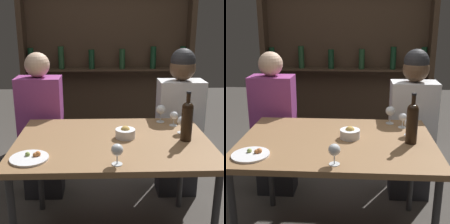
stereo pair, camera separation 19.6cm
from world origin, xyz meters
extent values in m
cube|color=olive|center=(0.00, 0.00, 0.75)|extent=(1.26, 0.89, 0.04)
cylinder|color=#2D2D30|center=(-0.57, 0.39, 0.36)|extent=(0.04, 0.04, 0.73)
cylinder|color=#2D2D30|center=(0.57, 0.39, 0.36)|extent=(0.04, 0.04, 0.73)
cube|color=#38281C|center=(0.00, 1.86, 1.04)|extent=(1.93, 0.02, 2.07)
cube|color=#38281C|center=(-0.96, 1.75, 1.04)|extent=(0.06, 0.18, 2.07)
cube|color=#38281C|center=(0.96, 1.75, 1.04)|extent=(0.06, 0.18, 2.07)
cube|color=#38281C|center=(0.00, 1.75, 0.95)|extent=(1.85, 0.18, 0.02)
cylinder|color=black|center=(-0.88, 1.75, 1.08)|extent=(0.07, 0.07, 0.24)
cylinder|color=#19381E|center=(-0.53, 1.75, 1.09)|extent=(0.07, 0.07, 0.26)
cylinder|color=black|center=(-0.18, 1.75, 1.07)|extent=(0.07, 0.07, 0.22)
cylinder|color=#19381E|center=(0.17, 1.75, 1.07)|extent=(0.07, 0.07, 0.23)
cylinder|color=black|center=(0.53, 1.74, 1.09)|extent=(0.07, 0.07, 0.26)
cylinder|color=black|center=(0.88, 1.75, 1.09)|extent=(0.07, 0.07, 0.25)
cylinder|color=black|center=(0.47, -0.02, 0.88)|extent=(0.07, 0.07, 0.22)
sphere|color=black|center=(0.47, -0.02, 0.99)|extent=(0.07, 0.07, 0.07)
cylinder|color=black|center=(0.47, -0.02, 1.03)|extent=(0.03, 0.03, 0.09)
cylinder|color=black|center=(0.47, -0.02, 1.08)|extent=(0.03, 0.03, 0.01)
cylinder|color=silver|center=(0.48, 0.11, 0.77)|extent=(0.06, 0.06, 0.00)
cylinder|color=silver|center=(0.48, 0.11, 0.80)|extent=(0.01, 0.01, 0.06)
sphere|color=silver|center=(0.48, 0.11, 0.85)|extent=(0.07, 0.07, 0.07)
cylinder|color=silver|center=(0.01, -0.36, 0.77)|extent=(0.06, 0.06, 0.00)
cylinder|color=silver|center=(0.01, -0.36, 0.80)|extent=(0.01, 0.01, 0.06)
sphere|color=silver|center=(0.01, -0.36, 0.85)|extent=(0.07, 0.07, 0.07)
cylinder|color=silver|center=(0.46, 0.27, 0.77)|extent=(0.06, 0.06, 0.00)
cylinder|color=silver|center=(0.46, 0.27, 0.80)|extent=(0.01, 0.01, 0.06)
sphere|color=silver|center=(0.46, 0.27, 0.84)|extent=(0.06, 0.06, 0.06)
cylinder|color=silver|center=(0.38, 0.36, 0.77)|extent=(0.06, 0.06, 0.00)
cylinder|color=silver|center=(0.38, 0.36, 0.81)|extent=(0.01, 0.01, 0.08)
sphere|color=silver|center=(0.38, 0.36, 0.86)|extent=(0.07, 0.07, 0.07)
cylinder|color=white|center=(-0.48, -0.27, 0.77)|extent=(0.22, 0.22, 0.01)
sphere|color=#C67038|center=(-0.44, -0.25, 0.79)|extent=(0.03, 0.03, 0.03)
sphere|color=#99B256|center=(-0.49, -0.25, 0.79)|extent=(0.03, 0.03, 0.03)
sphere|color=#C67038|center=(-0.45, -0.26, 0.79)|extent=(0.03, 0.03, 0.03)
cylinder|color=white|center=(0.09, 0.04, 0.79)|extent=(0.13, 0.13, 0.06)
sphere|color=gold|center=(0.09, 0.04, 0.81)|extent=(0.07, 0.07, 0.07)
cube|color=#26262B|center=(-0.59, 0.63, 0.23)|extent=(0.33, 0.22, 0.45)
cube|color=#9E3F8C|center=(-0.59, 0.63, 0.76)|extent=(0.36, 0.22, 0.62)
sphere|color=beige|center=(-0.59, 0.63, 1.17)|extent=(0.20, 0.20, 0.20)
cube|color=#26262B|center=(0.59, 0.63, 0.23)|extent=(0.34, 0.22, 0.45)
cube|color=white|center=(0.59, 0.63, 0.74)|extent=(0.38, 0.22, 0.58)
sphere|color=brown|center=(0.59, 0.63, 1.14)|extent=(0.21, 0.21, 0.21)
sphere|color=#262628|center=(0.59, 0.63, 1.20)|extent=(0.20, 0.20, 0.20)
camera|label=1|loc=(-0.07, -1.89, 1.53)|focal=50.00mm
camera|label=2|loc=(0.13, -1.89, 1.53)|focal=50.00mm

